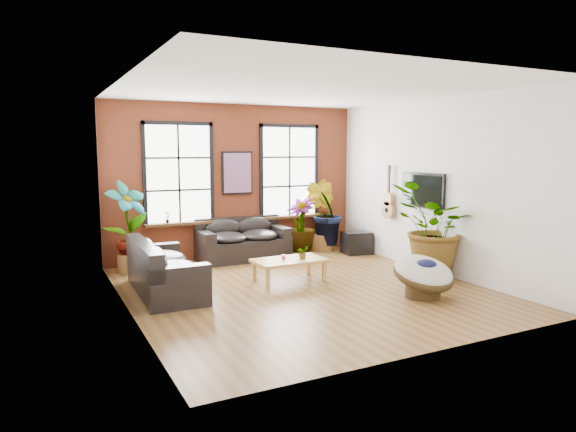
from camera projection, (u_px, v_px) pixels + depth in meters
name	position (u px, v px, depth m)	size (l,w,h in m)	color
room	(300.00, 191.00, 9.07)	(6.04, 6.54, 3.54)	brown
sofa_back	(242.00, 240.00, 11.67)	(2.05, 1.00, 0.94)	black
sofa_left	(162.00, 270.00, 8.87)	(1.01, 2.32, 0.91)	black
coffee_table	(289.00, 262.00, 9.66)	(1.34, 0.77, 0.51)	#BB8E43
papasan_chair	(423.00, 274.00, 8.62)	(1.05, 1.07, 0.76)	#392A14
poster	(237.00, 173.00, 11.74)	(0.74, 0.06, 0.98)	black
tv_wall_unit	(412.00, 194.00, 10.81)	(0.13, 1.86, 1.20)	black
media_box	(357.00, 243.00, 12.29)	(0.71, 0.62, 0.53)	black
pot_back_left	(131.00, 263.00, 10.43)	(0.54, 0.54, 0.38)	brown
pot_back_right	(323.00, 242.00, 12.69)	(0.71, 0.71, 0.41)	brown
pot_right_wall	(432.00, 268.00, 9.90)	(0.62, 0.62, 0.41)	brown
pot_mid	(300.00, 249.00, 11.95)	(0.64, 0.64, 0.35)	brown
floor_plant_back_left	(128.00, 223.00, 10.32)	(0.91, 0.61, 1.72)	#165221
floor_plant_back_right	(324.00, 212.00, 12.59)	(0.88, 0.71, 1.61)	#165221
floor_plant_right_wall	(433.00, 227.00, 9.77)	(1.52, 1.32, 1.69)	#165221
floor_plant_mid	(301.00, 225.00, 11.84)	(0.69, 0.69, 1.23)	#165221
table_plant	(303.00, 252.00, 9.67)	(0.23, 0.20, 0.26)	#165221
sill_plant_left	(167.00, 217.00, 11.07)	(0.14, 0.10, 0.27)	#165221
sill_plant_right	(303.00, 209.00, 12.57)	(0.15, 0.15, 0.27)	#165221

